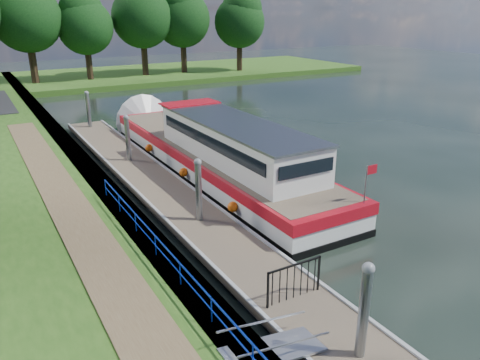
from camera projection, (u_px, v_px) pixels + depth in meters
ground at (344, 355)px, 11.94m from camera, size 160.00×160.00×0.00m
bank_edge at (95, 182)px, 22.77m from camera, size 1.10×90.00×0.78m
far_bank at (137, 75)px, 59.67m from camera, size 60.00×18.00×0.60m
footpath at (90, 241)px, 16.07m from camera, size 1.60×40.00×0.05m
blue_fence at (195, 285)px, 12.62m from camera, size 0.04×18.04×0.72m
pontoon at (159, 189)px, 22.42m from camera, size 2.50×30.00×0.56m
mooring_piles at (158, 167)px, 22.04m from camera, size 0.30×27.30×3.55m
gangway at (274, 349)px, 11.26m from camera, size 2.58×1.00×0.92m
gate_panel at (294, 276)px, 13.33m from camera, size 1.85×0.05×1.15m
barge at (209, 151)px, 25.29m from camera, size 4.36×21.15×4.78m
horizon_trees at (14, 12)px, 47.91m from camera, size 54.38×10.03×12.87m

